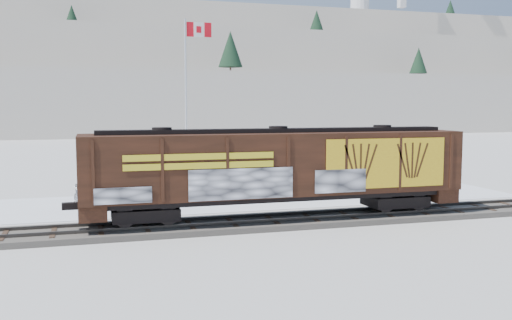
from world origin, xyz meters
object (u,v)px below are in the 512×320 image
object	(u,v)px
hopper_railcar	(278,167)
car_silver	(116,189)
car_white	(214,185)
car_dark	(315,184)
flagpole	(188,126)

from	to	relation	value
hopper_railcar	car_silver	xyz separation A→B (m)	(-7.33, 8.33, -1.97)
car_silver	car_white	bearing A→B (deg)	-88.41
car_white	car_dark	distance (m)	6.71
hopper_railcar	car_dark	bearing A→B (deg)	57.47
car_dark	hopper_railcar	bearing A→B (deg)	122.81
hopper_railcar	car_dark	distance (m)	10.10
flagpole	car_silver	xyz separation A→B (m)	(-5.17, -5.19, -3.50)
hopper_railcar	flagpole	distance (m)	13.77
car_white	hopper_railcar	bearing A→B (deg)	-179.00
hopper_railcar	car_silver	size ratio (longest dim) A/B	3.89
flagpole	car_dark	size ratio (longest dim) A/B	2.61
hopper_railcar	flagpole	size ratio (longest dim) A/B	1.59
hopper_railcar	flagpole	world-z (taller)	flagpole
hopper_railcar	car_dark	size ratio (longest dim) A/B	4.16
car_white	car_dark	size ratio (longest dim) A/B	1.06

